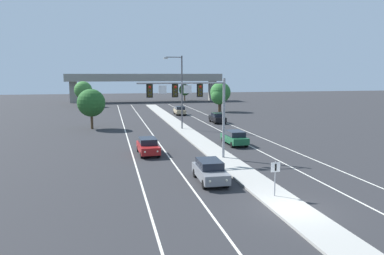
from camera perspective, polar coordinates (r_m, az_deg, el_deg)
The scene contains 20 objects.
ground_plane at distance 22.76m, azimuth 14.94°, elevation -12.05°, with size 260.00×260.00×0.00m, color #28282B.
median_island at distance 38.98m, azimuth 2.69°, elevation -3.17°, with size 2.40×110.00×0.15m, color #9E9B93.
lane_stripe_oncoming_center at distance 44.87m, azimuth -5.48°, elevation -1.78°, with size 0.14×100.00×0.01m, color silver.
lane_stripe_receding_center at distance 46.93m, azimuth 5.99°, elevation -1.34°, with size 0.14×100.00×0.01m, color silver.
edge_stripe_left at distance 44.59m, azimuth -9.69°, elevation -1.92°, with size 0.14×100.00×0.01m, color silver.
edge_stripe_right at distance 48.07m, azimuth 9.72°, elevation -1.19°, with size 0.14×100.00×0.01m, color silver.
overhead_signal_mast at distance 33.12m, azimuth 0.27°, elevation 4.31°, with size 7.89×0.44×7.20m.
median_sign_post at distance 24.10m, azimuth 12.55°, elevation -6.86°, with size 0.60×0.10×2.20m.
street_lamp_median at distance 51.76m, azimuth -1.79°, elevation 6.04°, with size 2.58×0.28×10.00m.
car_oncoming_grey at distance 27.21m, azimuth 2.75°, elevation -6.59°, with size 1.89×4.50×1.58m.
car_oncoming_red at distance 36.49m, azimuth -6.71°, elevation -2.82°, with size 1.93×4.51×1.58m.
car_receding_green at distance 41.24m, azimuth 6.49°, elevation -1.53°, with size 1.90×4.50×1.58m.
car_receding_black at distance 59.47m, azimuth 3.89°, elevation 1.50°, with size 1.88×4.49×1.58m.
car_receding_tan at distance 71.07m, azimuth -1.88°, elevation 2.62°, with size 1.92×4.51×1.58m.
overpass_bridge at distance 104.95m, azimuth -7.09°, elevation 7.09°, with size 42.40×6.40×7.65m.
tree_far_left_a at distance 91.66m, azimuth -16.22°, elevation 5.48°, with size 4.12×4.12×5.97m.
tree_far_right_c at distance 107.97m, azimuth -1.13°, elevation 5.74°, with size 3.27×3.27×4.73m.
tree_far_right_b at distance 76.86m, azimuth 4.35°, elevation 5.34°, with size 4.16×4.16×6.01m.
tree_far_left_b at distance 54.41m, azimuth -15.08°, elevation 3.63°, with size 3.90×3.90×5.64m.
tree_far_right_a at distance 76.23m, azimuth 4.15°, elevation 4.75°, with size 3.36×3.36×4.86m.
Camera 1 is at (-10.07, -18.86, 7.79)m, focal length 35.08 mm.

